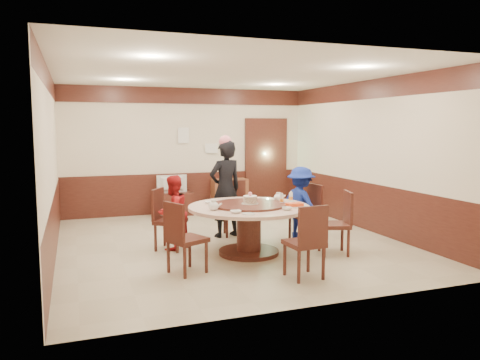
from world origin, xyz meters
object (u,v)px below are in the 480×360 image
object	(u,v)px
person_red	(173,213)
person_blue	(301,204)
thermos	(229,171)
person_standing	(225,189)
tv_stand	(173,204)
banquet_table	(249,220)
side_cabinet	(229,195)
television	(173,184)
birthday_cake	(250,200)
shrimp_platter	(294,205)

from	to	relation	value
person_red	person_blue	size ratio (longest dim) A/B	0.93
person_blue	thermos	bearing A→B (deg)	-15.09
person_standing	thermos	xyz separation A→B (m)	(0.84, 2.34, 0.09)
person_blue	tv_stand	xyz separation A→B (m)	(-1.59, 3.04, -0.39)
banquet_table	side_cabinet	bearing A→B (deg)	76.25
banquet_table	person_standing	bearing A→B (deg)	89.07
tv_stand	television	size ratio (longest dim) A/B	1.27
banquet_table	person_standing	size ratio (longest dim) A/B	1.08
tv_stand	person_blue	bearing A→B (deg)	-62.41
person_standing	birthday_cake	distance (m)	1.22
shrimp_platter	side_cabinet	bearing A→B (deg)	85.97
person_red	person_blue	bearing A→B (deg)	140.35
side_cabinet	thermos	bearing A→B (deg)	180.00
shrimp_platter	tv_stand	world-z (taller)	shrimp_platter
person_red	tv_stand	distance (m)	2.95
person_red	person_blue	world-z (taller)	person_blue
shrimp_platter	side_cabinet	xyz separation A→B (m)	(0.28, 3.91, -0.40)
person_blue	thermos	world-z (taller)	person_blue
television	side_cabinet	distance (m)	1.36
person_blue	television	size ratio (longest dim) A/B	1.90
banquet_table	shrimp_platter	distance (m)	0.73
television	thermos	bearing A→B (deg)	-179.68
person_standing	person_blue	distance (m)	1.35
person_red	shrimp_platter	bearing A→B (deg)	113.03
person_standing	shrimp_platter	xyz separation A→B (m)	(0.58, -1.57, -0.07)
banquet_table	thermos	distance (m)	3.68
shrimp_platter	thermos	distance (m)	3.92
person_red	tv_stand	bearing A→B (deg)	-136.46
banquet_table	person_blue	bearing A→B (deg)	23.30
person_blue	television	bearing A→B (deg)	7.44
banquet_table	shrimp_platter	xyz separation A→B (m)	(0.60, -0.35, 0.24)
banquet_table	person_red	world-z (taller)	person_red
side_cabinet	person_red	bearing A→B (deg)	-123.31
banquet_table	tv_stand	bearing A→B (deg)	97.37
birthday_cake	shrimp_platter	xyz separation A→B (m)	(0.58, -0.35, -0.06)
television	thermos	xyz separation A→B (m)	(1.32, 0.03, 0.25)
person_red	birthday_cake	distance (m)	1.27
banquet_table	person_red	bearing A→B (deg)	147.38
banquet_table	side_cabinet	world-z (taller)	banquet_table
shrimp_platter	television	distance (m)	4.02
person_blue	side_cabinet	distance (m)	3.09
person_standing	side_cabinet	bearing A→B (deg)	-123.04
television	side_cabinet	size ratio (longest dim) A/B	0.84
tv_stand	television	world-z (taller)	television
shrimp_platter	side_cabinet	distance (m)	3.94
banquet_table	side_cabinet	size ratio (longest dim) A/B	2.30
side_cabinet	banquet_table	bearing A→B (deg)	-103.75
person_red	person_standing	bearing A→B (deg)	172.77
shrimp_platter	side_cabinet	world-z (taller)	shrimp_platter
person_red	person_blue	distance (m)	2.17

